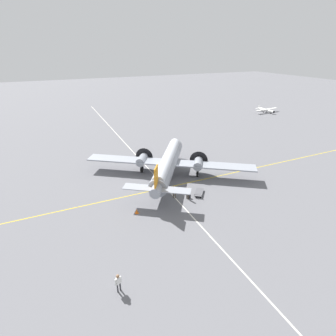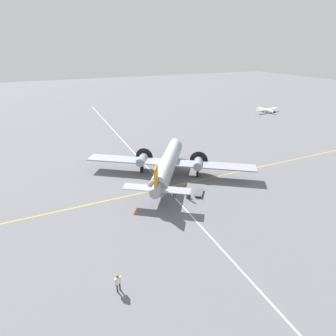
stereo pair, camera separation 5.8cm
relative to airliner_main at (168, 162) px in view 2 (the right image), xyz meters
name	(u,v)px [view 2 (the right image)]	position (x,y,z in m)	size (l,w,h in m)	color
ground_plane	(168,177)	(-0.22, -0.33, -2.47)	(300.00, 300.00, 0.00)	slate
apron_line_eastwest	(176,185)	(-0.22, -3.21, -2.46)	(120.00, 0.16, 0.01)	gold
apron_line_northsouth	(158,179)	(-1.88, -0.33, -2.46)	(0.16, 120.00, 0.01)	silver
airliner_main	(168,162)	(0.00, 0.00, 0.00)	(23.30, 19.31, 5.62)	#9399A3
crew_foreground	(118,281)	(-12.58, -17.74, -1.36)	(0.59, 0.32, 1.81)	#2D2D33
passenger_boarding	(188,192)	(-0.48, -7.19, -1.43)	(0.35, 0.52, 1.69)	#473D2D
ramp_agent	(174,191)	(-1.96, -6.23, -1.36)	(0.57, 0.36, 1.81)	#473D2D
suitcase_near_door	(189,196)	(-0.23, -7.16, -2.19)	(0.44, 0.17, 0.59)	#232328
baggage_cart	(199,192)	(1.58, -6.75, -2.19)	(2.26, 2.46, 0.56)	#56565B
light_aircraft_distant	(267,110)	(46.10, 27.81, -1.71)	(8.84, 6.58, 1.75)	white
traffic_cone	(137,211)	(-7.71, -7.58, -2.20)	(0.44, 0.44, 0.57)	orange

